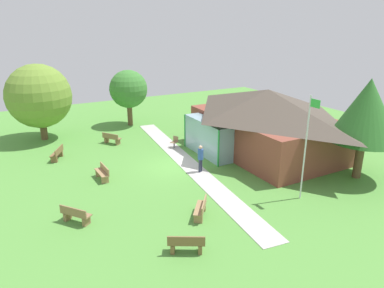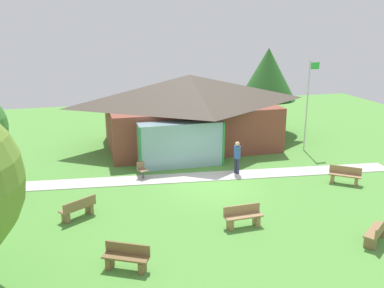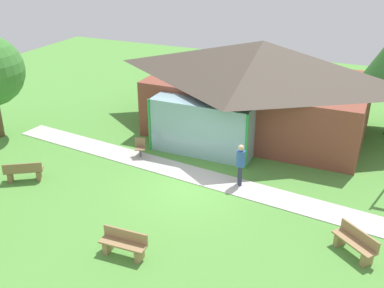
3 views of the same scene
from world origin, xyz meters
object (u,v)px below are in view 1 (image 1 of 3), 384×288
(pavilion, at_px, (264,120))
(bench_mid_left, at_px, (112,139))
(tree_west_hedge, at_px, (128,89))
(bench_lawn_far_right, at_px, (186,244))
(bench_front_center, at_px, (103,173))
(tree_lawn_corner, at_px, (39,96))
(bench_mid_right, at_px, (201,209))
(flagpole, at_px, (306,144))
(bench_front_right, at_px, (76,215))
(bench_front_left, at_px, (57,154))
(tree_behind_pavilion_right, at_px, (367,111))
(patio_chair_west, at_px, (175,142))
(visitor_on_path, at_px, (201,157))

(pavilion, relative_size, bench_mid_left, 7.44)
(tree_west_hedge, bearing_deg, bench_lawn_far_right, -12.95)
(bench_front_center, xyz_separation_m, tree_lawn_corner, (-9.77, -1.97, 3.05))
(bench_mid_right, distance_m, bench_front_center, 7.09)
(flagpole, xyz_separation_m, bench_front_right, (-3.22, -10.84, -2.63))
(bench_mid_left, relative_size, bench_front_right, 1.02)
(flagpole, relative_size, bench_lawn_far_right, 3.61)
(bench_front_center, bearing_deg, pavilion, -96.39)
(flagpole, distance_m, tree_west_hedge, 18.11)
(bench_mid_left, bearing_deg, bench_mid_right, -30.84)
(bench_front_left, height_order, tree_behind_pavilion_right, tree_behind_pavilion_right)
(patio_chair_west, distance_m, visitor_on_path, 4.91)
(bench_front_center, xyz_separation_m, tree_behind_pavilion_right, (6.98, 13.37, 3.67))
(bench_front_left, height_order, tree_lawn_corner, tree_lawn_corner)
(bench_lawn_far_right, bearing_deg, bench_front_right, 157.26)
(bench_front_right, bearing_deg, tree_behind_pavilion_right, 42.58)
(bench_front_right, xyz_separation_m, tree_behind_pavilion_right, (2.82, 15.76, 3.67))
(tree_lawn_corner, bearing_deg, visitor_on_path, 32.97)
(bench_front_center, bearing_deg, tree_behind_pavilion_right, -119.97)
(pavilion, relative_size, patio_chair_west, 12.92)
(pavilion, relative_size, bench_lawn_far_right, 7.31)
(flagpole, height_order, bench_front_left, flagpole)
(bench_lawn_far_right, distance_m, tree_west_hedge, 19.78)
(patio_chair_west, distance_m, tree_lawn_corner, 11.03)
(bench_mid_right, height_order, patio_chair_west, patio_chair_west)
(bench_mid_right, xyz_separation_m, tree_west_hedge, (-16.92, 2.46, 2.84))
(bench_mid_left, xyz_separation_m, bench_mid_right, (12.58, 0.56, 0.00))
(tree_lawn_corner, bearing_deg, pavilion, 51.49)
(pavilion, xyz_separation_m, bench_front_center, (-0.79, -11.30, -1.92))
(visitor_on_path, xyz_separation_m, tree_west_hedge, (-12.32, -0.18, 2.22))
(bench_mid_right, distance_m, tree_west_hedge, 17.34)
(bench_lawn_far_right, bearing_deg, pavilion, 67.13)
(bench_mid_left, relative_size, patio_chair_west, 1.74)
(bench_front_right, height_order, tree_west_hedge, tree_west_hedge)
(bench_front_right, height_order, visitor_on_path, visitor_on_path)
(pavilion, distance_m, bench_mid_left, 11.46)
(bench_front_left, distance_m, tree_behind_pavilion_right, 19.47)
(bench_front_left, bearing_deg, bench_mid_right, -129.03)
(tree_lawn_corner, bearing_deg, bench_mid_right, 16.80)
(bench_front_right, relative_size, tree_lawn_corner, 0.25)
(visitor_on_path, bearing_deg, bench_front_left, -68.57)
(bench_mid_left, xyz_separation_m, visitor_on_path, (7.98, 3.20, 0.62))
(bench_lawn_far_right, height_order, bench_mid_right, same)
(bench_lawn_far_right, bearing_deg, tree_west_hedge, 106.96)
(flagpole, height_order, visitor_on_path, flagpole)
(bench_front_right, bearing_deg, pavilion, 66.57)
(tree_behind_pavilion_right, bearing_deg, pavilion, -161.54)
(pavilion, xyz_separation_m, tree_behind_pavilion_right, (6.19, 2.07, 1.75))
(bench_front_right, height_order, patio_chair_west, patio_chair_west)
(bench_front_left, xyz_separation_m, tree_behind_pavilion_right, (11.65, 15.16, 3.67))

